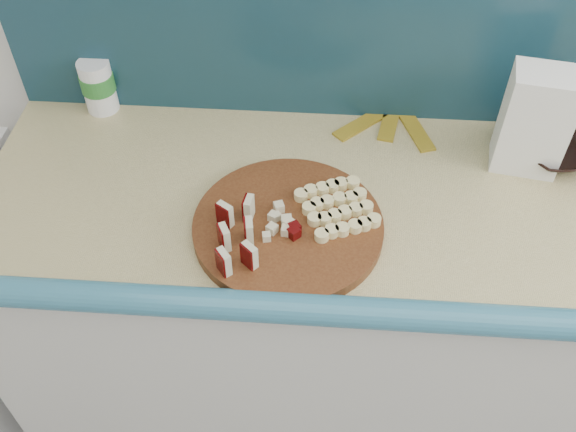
# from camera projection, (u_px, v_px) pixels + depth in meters

# --- Properties ---
(kitchen_counter) EXTENTS (2.20, 0.63, 0.91)m
(kitchen_counter) POSITION_uv_depth(u_px,v_px,m) (451.00, 323.00, 1.69)
(kitchen_counter) COLOR silver
(kitchen_counter) RESTS_ON ground
(backsplash) EXTENTS (2.20, 0.02, 0.50)m
(backsplash) POSITION_uv_depth(u_px,v_px,m) (499.00, 25.00, 1.37)
(backsplash) COLOR teal
(backsplash) RESTS_ON kitchen_counter
(cutting_board) EXTENTS (0.50, 0.50, 0.02)m
(cutting_board) POSITION_uv_depth(u_px,v_px,m) (288.00, 227.00, 1.29)
(cutting_board) COLOR #441F0E
(cutting_board) RESTS_ON kitchen_counter
(apple_wedges) EXTENTS (0.09, 0.18, 0.05)m
(apple_wedges) POSITION_uv_depth(u_px,v_px,m) (236.00, 234.00, 1.23)
(apple_wedges) COLOR beige
(apple_wedges) RESTS_ON cutting_board
(apple_chunks) EXTENTS (0.06, 0.07, 0.02)m
(apple_chunks) POSITION_uv_depth(u_px,v_px,m) (276.00, 223.00, 1.27)
(apple_chunks) COLOR beige
(apple_chunks) RESTS_ON cutting_board
(banana_slices) EXTENTS (0.18, 0.18, 0.02)m
(banana_slices) POSITION_uv_depth(u_px,v_px,m) (337.00, 208.00, 1.30)
(banana_slices) COLOR #F0DF92
(banana_slices) RESTS_ON cutting_board
(brown_bowl) EXTENTS (0.25, 0.25, 0.05)m
(brown_bowl) POSITION_uv_depth(u_px,v_px,m) (559.00, 148.00, 1.44)
(brown_bowl) COLOR black
(brown_bowl) RESTS_ON kitchen_counter
(flour_bag) EXTENTS (0.15, 0.12, 0.24)m
(flour_bag) POSITION_uv_depth(u_px,v_px,m) (535.00, 121.00, 1.36)
(flour_bag) COLOR white
(flour_bag) RESTS_ON kitchen_counter
(canister) EXTENTS (0.08, 0.08, 0.13)m
(canister) POSITION_uv_depth(u_px,v_px,m) (98.00, 85.00, 1.53)
(canister) COLOR white
(canister) RESTS_ON kitchen_counter
(banana_peel) EXTENTS (0.24, 0.21, 0.01)m
(banana_peel) POSITION_uv_depth(u_px,v_px,m) (389.00, 123.00, 1.53)
(banana_peel) COLOR gold
(banana_peel) RESTS_ON kitchen_counter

